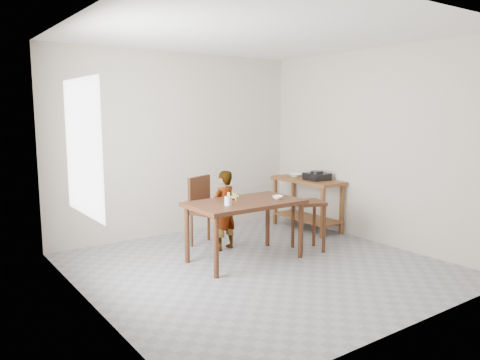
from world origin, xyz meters
TOP-DOWN VIEW (x-y plane):
  - floor at (0.00, 0.00)m, footprint 4.00×4.00m
  - ceiling at (0.00, 0.00)m, footprint 4.00×4.00m
  - wall_back at (0.00, 2.02)m, footprint 4.00×0.04m
  - wall_front at (0.00, -2.02)m, footprint 4.00×0.04m
  - wall_left at (-2.02, 0.00)m, footprint 0.04×4.00m
  - wall_right at (2.02, 0.00)m, footprint 0.04×4.00m
  - window_pane at (-1.97, 0.20)m, footprint 0.02×1.10m
  - dining_table at (0.00, 0.30)m, footprint 1.40×0.80m
  - prep_counter at (1.72, 1.00)m, footprint 0.50×1.20m
  - child at (0.05, 0.84)m, footprint 0.43×0.33m
  - dining_chair at (0.01, 1.08)m, footprint 0.60×0.60m
  - stool at (0.94, 0.16)m, footprint 0.49×0.49m
  - glass_tumbler at (-0.31, 0.20)m, footprint 0.11×0.11m
  - small_bowl at (0.43, 0.18)m, footprint 0.13×0.13m
  - banana at (-0.07, 0.45)m, footprint 0.20×0.15m
  - serving_bowl at (1.71, 1.27)m, footprint 0.24×0.24m
  - gas_burner at (1.75, 0.83)m, footprint 0.36×0.36m

SIDE VIEW (x-z plane):
  - floor at x=0.00m, z-range -0.04..0.00m
  - stool at x=0.94m, z-range 0.00..0.67m
  - dining_table at x=0.00m, z-range 0.00..0.75m
  - prep_counter at x=1.72m, z-range 0.00..0.80m
  - dining_chair at x=0.01m, z-range 0.00..0.95m
  - child at x=0.05m, z-range 0.00..1.07m
  - small_bowl at x=0.43m, z-range 0.75..0.79m
  - banana at x=-0.07m, z-range 0.75..0.82m
  - glass_tumbler at x=-0.31m, z-range 0.75..0.86m
  - serving_bowl at x=1.71m, z-range 0.80..0.85m
  - gas_burner at x=1.75m, z-range 0.80..0.91m
  - wall_back at x=0.00m, z-range 0.00..2.70m
  - wall_front at x=0.00m, z-range 0.00..2.70m
  - wall_left at x=-2.02m, z-range 0.00..2.70m
  - wall_right at x=2.02m, z-range 0.00..2.70m
  - window_pane at x=-1.97m, z-range 0.85..2.15m
  - ceiling at x=0.00m, z-range 2.70..2.74m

